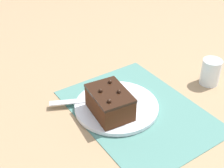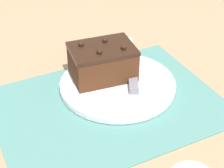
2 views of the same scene
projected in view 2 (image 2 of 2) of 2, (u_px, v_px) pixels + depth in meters
name	position (u px, v px, depth m)	size (l,w,h in m)	color
ground_plane	(108.00, 106.00, 0.78)	(3.00, 3.00, 0.00)	#9E7F5B
placemat_woven	(108.00, 105.00, 0.78)	(0.46, 0.34, 0.00)	slate
cake_plate	(118.00, 84.00, 0.83)	(0.26, 0.26, 0.01)	white
chocolate_cake	(102.00, 62.00, 0.82)	(0.15, 0.11, 0.08)	#472614
serving_knife	(132.00, 71.00, 0.85)	(0.13, 0.23, 0.01)	slate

